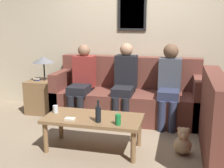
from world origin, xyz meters
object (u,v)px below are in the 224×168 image
(drinking_glass, at_px, (55,109))
(teddy_bear, at_px, (183,142))
(couch_main, at_px, (127,97))
(person_middle, at_px, (125,79))
(person_left, at_px, (82,79))
(wine_bottle, at_px, (98,114))
(coffee_table, at_px, (93,121))
(person_right, at_px, (169,81))

(drinking_glass, relative_size, teddy_bear, 0.28)
(couch_main, xyz_separation_m, drinking_glass, (-0.70, -1.20, 0.13))
(drinking_glass, distance_m, teddy_bear, 1.64)
(couch_main, height_order, person_middle, person_middle)
(drinking_glass, distance_m, person_left, 1.02)
(wine_bottle, xyz_separation_m, person_middle, (0.06, 1.26, 0.15))
(coffee_table, relative_size, wine_bottle, 4.48)
(drinking_glass, xyz_separation_m, teddy_bear, (1.60, 0.08, -0.32))
(coffee_table, xyz_separation_m, person_right, (0.86, 1.10, 0.31))
(couch_main, height_order, teddy_bear, couch_main)
(couch_main, xyz_separation_m, person_middle, (-0.01, -0.14, 0.33))
(coffee_table, xyz_separation_m, drinking_glass, (-0.52, 0.05, 0.10))
(person_left, distance_m, person_right, 1.38)
(couch_main, relative_size, teddy_bear, 6.96)
(drinking_glass, xyz_separation_m, person_right, (1.38, 1.05, 0.21))
(coffee_table, height_order, wine_bottle, wine_bottle)
(person_left, relative_size, person_right, 0.97)
(person_left, bearing_deg, wine_bottle, -62.65)
(coffee_table, bearing_deg, person_right, 52.00)
(drinking_glass, bearing_deg, person_left, 89.74)
(couch_main, distance_m, person_left, 0.79)
(drinking_glass, bearing_deg, person_middle, 56.90)
(drinking_glass, distance_m, person_middle, 1.29)
(person_left, xyz_separation_m, teddy_bear, (1.60, -0.92, -0.50))
(coffee_table, xyz_separation_m, teddy_bear, (1.08, 0.13, -0.22))
(coffee_table, distance_m, person_right, 1.43)
(wine_bottle, height_order, person_middle, person_middle)
(wine_bottle, distance_m, person_left, 1.37)
(couch_main, bearing_deg, drinking_glass, -120.36)
(couch_main, height_order, coffee_table, couch_main)
(person_middle, bearing_deg, person_left, -175.42)
(person_middle, height_order, teddy_bear, person_middle)
(coffee_table, distance_m, drinking_glass, 0.53)
(person_left, bearing_deg, drinking_glass, -90.26)
(drinking_glass, relative_size, person_right, 0.08)
(coffee_table, relative_size, drinking_glass, 12.84)
(couch_main, relative_size, person_middle, 1.91)
(coffee_table, height_order, drinking_glass, drinking_glass)
(person_left, distance_m, teddy_bear, 1.91)
(drinking_glass, bearing_deg, person_right, 37.28)
(coffee_table, height_order, teddy_bear, coffee_table)
(couch_main, height_order, person_left, person_left)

